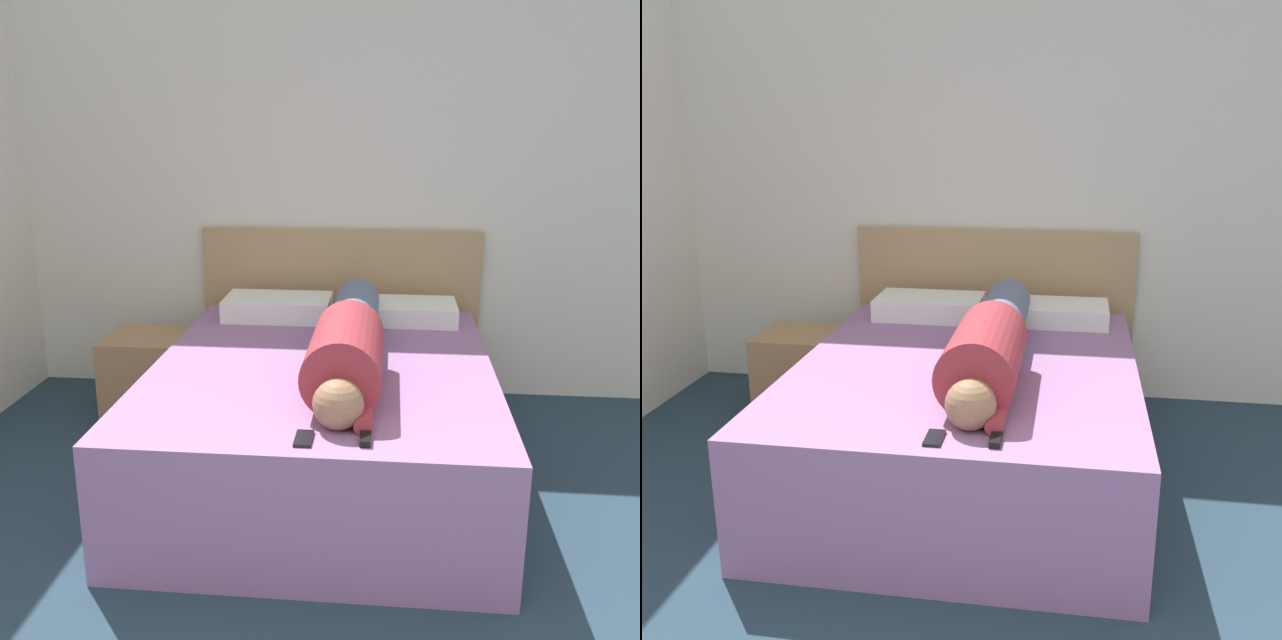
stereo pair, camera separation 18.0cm
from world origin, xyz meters
The scene contains 9 objects.
wall_back centered at (0.00, 4.03, 1.30)m, with size 5.21×0.06×2.60m.
bed centered at (-0.02, 2.85, 0.29)m, with size 1.59×2.00×0.58m.
headboard centered at (-0.02, 3.96, 0.52)m, with size 1.71×0.04×1.04m.
nightstand centered at (-1.11, 3.49, 0.24)m, with size 0.47×0.45×0.48m.
person_lying centered at (0.11, 2.75, 0.71)m, with size 0.32×1.60×0.32m.
pillow_near_headboard centered at (-0.35, 3.62, 0.64)m, with size 0.61×0.36×0.12m.
pillow_second centered at (0.38, 3.62, 0.63)m, with size 0.58×0.36×0.11m.
tv_remote centered at (0.22, 2.02, 0.59)m, with size 0.04×0.15×0.02m.
cell_phone centered at (-0.01, 1.99, 0.58)m, with size 0.06×0.13×0.01m.
Camera 2 is at (0.46, -0.32, 1.70)m, focal length 40.00 mm.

